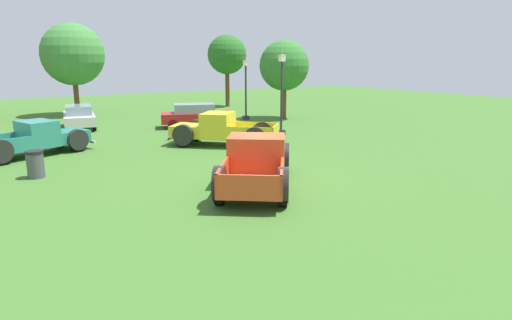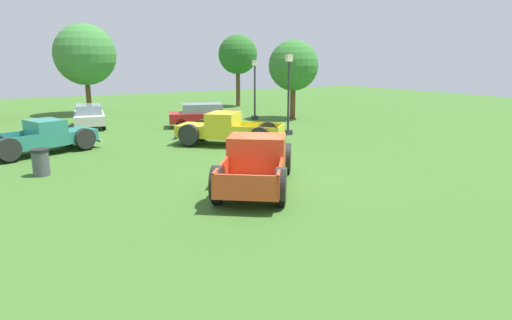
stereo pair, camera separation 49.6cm
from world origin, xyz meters
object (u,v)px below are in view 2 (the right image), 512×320
(lamp_post_near, at_px, (289,93))
(oak_tree_west, at_px, (238,55))
(pickup_truck_behind_left, at_px, (222,130))
(trash_can, at_px, (41,162))
(sedan_distant_a, at_px, (89,115))
(sedan_distant_b, at_px, (204,115))
(lamp_post_far, at_px, (255,88))
(oak_tree_center, at_px, (85,55))
(pickup_truck_foreground, at_px, (257,161))
(oak_tree_east, at_px, (293,66))
(pickup_truck_behind_right, at_px, (48,137))

(lamp_post_near, relative_size, oak_tree_west, 0.71)
(pickup_truck_behind_left, distance_m, trash_can, 8.20)
(sedan_distant_a, xyz_separation_m, oak_tree_west, (13.42, 6.18, 3.66))
(sedan_distant_b, xyz_separation_m, lamp_post_far, (4.32, 1.36, 1.37))
(sedan_distant_a, height_order, sedan_distant_b, sedan_distant_b)
(trash_can, xyz_separation_m, oak_tree_center, (4.70, 17.57, 3.85))
(oak_tree_west, bearing_deg, sedan_distant_b, -127.85)
(pickup_truck_foreground, bearing_deg, oak_tree_center, 93.35)
(lamp_post_far, height_order, trash_can, lamp_post_far)
(pickup_truck_behind_left, distance_m, oak_tree_east, 10.75)
(pickup_truck_foreground, xyz_separation_m, pickup_truck_behind_left, (1.98, 6.64, -0.03))
(pickup_truck_foreground, xyz_separation_m, oak_tree_center, (-1.31, 22.34, 3.56))
(pickup_truck_foreground, relative_size, oak_tree_east, 1.02)
(pickup_truck_foreground, bearing_deg, sedan_distant_a, 98.94)
(pickup_truck_behind_left, xyz_separation_m, lamp_post_near, (4.36, 0.85, 1.52))
(oak_tree_center, bearing_deg, oak_tree_east, -39.42)
(sedan_distant_a, bearing_deg, oak_tree_west, 24.73)
(pickup_truck_foreground, height_order, oak_tree_east, oak_tree_east)
(oak_tree_east, bearing_deg, sedan_distant_b, -176.69)
(oak_tree_west, bearing_deg, oak_tree_center, 177.82)
(pickup_truck_foreground, height_order, pickup_truck_behind_right, pickup_truck_foreground)
(sedan_distant_b, relative_size, trash_can, 4.79)
(pickup_truck_behind_right, xyz_separation_m, lamp_post_near, (11.72, -1.40, 1.57))
(sedan_distant_b, xyz_separation_m, oak_tree_west, (7.39, 9.50, 3.64))
(sedan_distant_b, distance_m, oak_tree_west, 12.57)
(sedan_distant_b, bearing_deg, oak_tree_west, 52.15)
(sedan_distant_a, xyz_separation_m, sedan_distant_b, (6.04, -3.32, 0.03))
(pickup_truck_behind_left, relative_size, trash_can, 5.14)
(pickup_truck_behind_right, height_order, oak_tree_west, oak_tree_west)
(oak_tree_east, xyz_separation_m, oak_tree_west, (0.61, 9.11, 0.80))
(sedan_distant_b, bearing_deg, pickup_truck_behind_right, -158.71)
(pickup_truck_behind_right, relative_size, sedan_distant_a, 1.18)
(lamp_post_near, xyz_separation_m, trash_can, (-12.35, -2.71, -1.78))
(sedan_distant_b, relative_size, oak_tree_center, 0.70)
(pickup_truck_behind_right, bearing_deg, sedan_distant_b, 21.29)
(pickup_truck_behind_right, height_order, oak_tree_center, oak_tree_center)
(pickup_truck_behind_left, bearing_deg, pickup_truck_behind_right, 162.98)
(sedan_distant_a, height_order, lamp_post_near, lamp_post_near)
(pickup_truck_behind_left, distance_m, lamp_post_near, 4.70)
(lamp_post_far, height_order, oak_tree_west, oak_tree_west)
(lamp_post_near, xyz_separation_m, oak_tree_center, (-7.65, 14.86, 2.07))
(lamp_post_far, xyz_separation_m, oak_tree_east, (2.46, -0.97, 1.47))
(trash_can, bearing_deg, lamp_post_near, 12.36)
(sedan_distant_a, height_order, oak_tree_west, oak_tree_west)
(oak_tree_center, bearing_deg, lamp_post_far, -43.13)
(lamp_post_near, distance_m, oak_tree_west, 15.26)
(pickup_truck_behind_left, height_order, sedan_distant_a, pickup_truck_behind_left)
(trash_can, bearing_deg, pickup_truck_foreground, -38.49)
(lamp_post_far, bearing_deg, pickup_truck_foreground, -119.88)
(pickup_truck_foreground, distance_m, lamp_post_far, 15.89)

